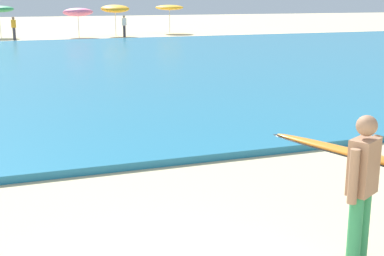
% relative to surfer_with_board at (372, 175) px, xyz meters
% --- Properties ---
extents(sea, '(120.00, 28.00, 0.14)m').
position_rel_surfer_with_board_xyz_m(sea, '(-2.03, 18.05, -0.96)').
color(sea, teal).
rests_on(sea, ground).
extents(surfer_with_board, '(1.60, 2.64, 1.73)m').
position_rel_surfer_with_board_xyz_m(surfer_with_board, '(0.00, 0.00, 0.00)').
color(surfer_with_board, '#338E56').
rests_on(surfer_with_board, ground).
extents(beach_umbrella_4, '(2.17, 2.22, 2.20)m').
position_rel_surfer_with_board_xyz_m(beach_umbrella_4, '(2.06, 35.55, 0.77)').
color(beach_umbrella_4, beige).
rests_on(beach_umbrella_4, ground).
extents(beach_umbrella_5, '(2.13, 2.16, 2.38)m').
position_rel_surfer_with_board_xyz_m(beach_umbrella_5, '(4.88, 35.92, 0.99)').
color(beach_umbrella_5, beige).
rests_on(beach_umbrella_5, ground).
extents(beach_umbrella_6, '(2.27, 2.27, 2.27)m').
position_rel_surfer_with_board_xyz_m(beach_umbrella_6, '(9.71, 37.61, 1.02)').
color(beach_umbrella_6, beige).
rests_on(beach_umbrella_6, ground).
extents(beachgoer_near_row_left, '(0.32, 0.20, 1.58)m').
position_rel_surfer_with_board_xyz_m(beachgoer_near_row_left, '(5.25, 34.63, -0.18)').
color(beachgoer_near_row_left, '#383842').
rests_on(beachgoer_near_row_left, ground).
extents(beachgoer_near_row_mid, '(0.32, 0.20, 1.58)m').
position_rel_surfer_with_board_xyz_m(beachgoer_near_row_mid, '(-2.49, 34.43, -0.18)').
color(beachgoer_near_row_mid, '#383842').
rests_on(beachgoer_near_row_mid, ground).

